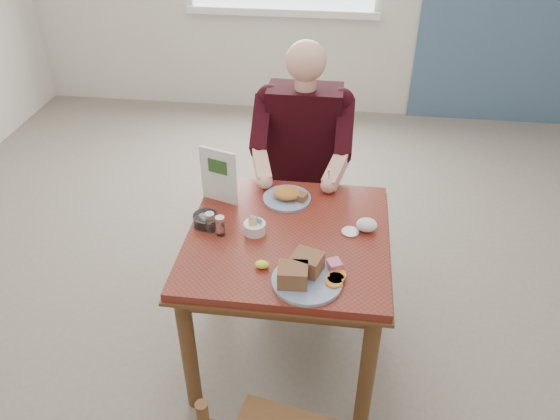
# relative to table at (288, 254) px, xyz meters

# --- Properties ---
(floor) EXTENTS (6.00, 6.00, 0.00)m
(floor) POSITION_rel_table_xyz_m (0.00, 0.00, -0.64)
(floor) COLOR #6D6258
(floor) RESTS_ON ground
(lemon_wedge) EXTENTS (0.07, 0.06, 0.03)m
(lemon_wedge) POSITION_rel_table_xyz_m (-0.08, -0.24, 0.13)
(lemon_wedge) COLOR #F1F633
(lemon_wedge) RESTS_ON table
(napkin) EXTENTS (0.12, 0.11, 0.06)m
(napkin) POSITION_rel_table_xyz_m (0.35, 0.08, 0.14)
(napkin) COLOR white
(napkin) RESTS_ON table
(metal_dish) EXTENTS (0.08, 0.08, 0.01)m
(metal_dish) POSITION_rel_table_xyz_m (0.28, 0.05, 0.12)
(metal_dish) COLOR silver
(metal_dish) RESTS_ON table
(table) EXTENTS (0.92, 0.92, 0.75)m
(table) POSITION_rel_table_xyz_m (0.00, 0.00, 0.00)
(table) COLOR maroon
(table) RESTS_ON ground
(chair_far) EXTENTS (0.42, 0.42, 0.95)m
(chair_far) POSITION_rel_table_xyz_m (0.00, 0.80, -0.16)
(chair_far) COLOR brown
(chair_far) RESTS_ON ground
(diner) EXTENTS (0.53, 0.56, 1.39)m
(diner) POSITION_rel_table_xyz_m (0.00, 0.71, 0.17)
(diner) COLOR gray
(diner) RESTS_ON chair_far
(near_plate) EXTENTS (0.32, 0.31, 0.10)m
(near_plate) POSITION_rel_table_xyz_m (0.10, -0.29, 0.15)
(near_plate) COLOR white
(near_plate) RESTS_ON table
(far_plate) EXTENTS (0.31, 0.31, 0.06)m
(far_plate) POSITION_rel_table_xyz_m (-0.03, 0.28, 0.14)
(far_plate) COLOR white
(far_plate) RESTS_ON table
(caddy) EXTENTS (0.13, 0.13, 0.07)m
(caddy) POSITION_rel_table_xyz_m (-0.15, -0.00, 0.14)
(caddy) COLOR white
(caddy) RESTS_ON table
(shakers) EXTENTS (0.11, 0.08, 0.09)m
(shakers) POSITION_rel_table_xyz_m (-0.32, -0.03, 0.16)
(shakers) COLOR white
(shakers) RESTS_ON table
(creamer) EXTENTS (0.13, 0.13, 0.05)m
(creamer) POSITION_rel_table_xyz_m (-0.38, 0.03, 0.14)
(creamer) COLOR white
(creamer) RESTS_ON table
(menu) EXTENTS (0.19, 0.07, 0.28)m
(menu) POSITION_rel_table_xyz_m (-0.36, 0.23, 0.25)
(menu) COLOR white
(menu) RESTS_ON table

